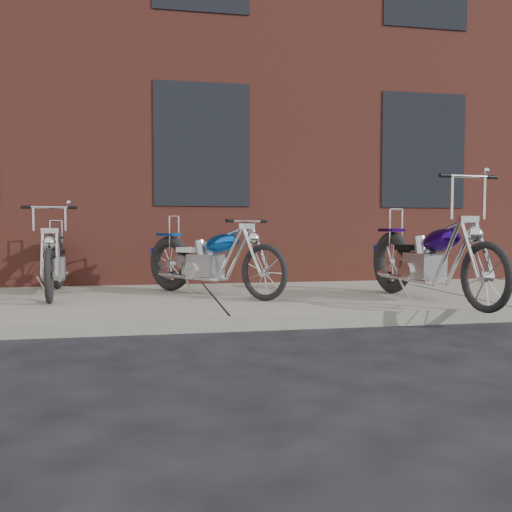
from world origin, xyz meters
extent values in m
plane|color=#292931|center=(0.00, 0.00, 0.00)|extent=(120.00, 120.00, 0.00)
cube|color=slate|center=(0.00, 1.50, 0.07)|extent=(22.00, 3.00, 0.15)
cube|color=brown|center=(0.00, 8.00, 4.00)|extent=(22.00, 10.00, 8.00)
torus|color=black|center=(2.29, 1.27, 0.54)|extent=(0.24, 0.79, 0.78)
torus|color=black|center=(2.49, -0.43, 0.50)|extent=(0.16, 0.71, 0.70)
cube|color=gray|center=(2.37, 0.58, 0.53)|extent=(0.35, 0.47, 0.33)
ellipsoid|color=#22075B|center=(2.41, 0.28, 0.84)|extent=(0.35, 0.63, 0.33)
cube|color=black|center=(2.34, 0.86, 0.75)|extent=(0.29, 0.33, 0.07)
cylinder|color=silver|center=(2.47, -0.29, 0.79)|extent=(0.08, 0.32, 0.58)
cylinder|color=silver|center=(2.46, -0.16, 1.51)|extent=(0.60, 0.10, 0.03)
cylinder|color=silver|center=(2.30, 1.18, 0.95)|extent=(0.03, 0.03, 0.52)
cylinder|color=silver|center=(2.47, 0.83, 0.39)|extent=(0.17, 0.98, 0.05)
torus|color=black|center=(-0.40, 2.08, 0.51)|extent=(0.58, 0.64, 0.72)
torus|color=black|center=(0.63, 0.88, 0.48)|extent=(0.48, 0.54, 0.65)
cube|color=gray|center=(0.02, 1.59, 0.50)|extent=(0.47, 0.49, 0.30)
ellipsoid|color=blue|center=(0.20, 1.37, 0.79)|extent=(0.56, 0.59, 0.31)
cube|color=silver|center=(-0.15, 1.79, 0.70)|extent=(0.37, 0.37, 0.06)
cylinder|color=silver|center=(0.54, 0.97, 0.74)|extent=(0.22, 0.25, 0.54)
cylinder|color=silver|center=(0.46, 1.07, 1.06)|extent=(0.44, 0.38, 0.03)
cylinder|color=silver|center=(-0.35, 2.01, 0.89)|extent=(0.03, 0.03, 0.48)
cylinder|color=silver|center=(-0.03, 1.83, 0.37)|extent=(0.62, 0.72, 0.05)
torus|color=black|center=(-1.99, 2.55, 0.49)|extent=(0.21, 0.69, 0.68)
torus|color=black|center=(-1.82, 1.07, 0.46)|extent=(0.13, 0.62, 0.61)
cube|color=gray|center=(-1.92, 1.95, 0.48)|extent=(0.31, 0.40, 0.28)
ellipsoid|color=black|center=(-1.89, 1.68, 0.75)|extent=(0.30, 0.54, 0.29)
cube|color=black|center=(-1.95, 2.19, 0.67)|extent=(0.25, 0.29, 0.06)
cylinder|color=silver|center=(-1.83, 1.19, 0.70)|extent=(0.07, 0.28, 0.51)
cylinder|color=silver|center=(-1.84, 1.31, 1.22)|extent=(0.52, 0.09, 0.03)
cylinder|color=silver|center=(-1.98, 2.47, 0.85)|extent=(0.02, 0.02, 0.45)
cylinder|color=silver|center=(-1.83, 2.17, 0.36)|extent=(0.14, 0.85, 0.05)
camera|label=1|loc=(-0.68, -5.01, 0.98)|focal=38.00mm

